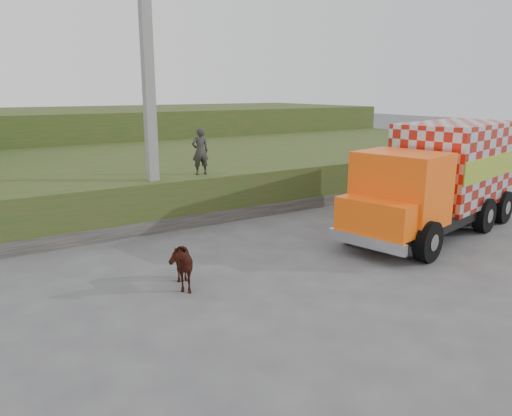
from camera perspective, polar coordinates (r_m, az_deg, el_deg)
ground at (r=12.31m, az=0.99°, el=-6.49°), size 120.00×120.00×0.00m
embankment at (r=20.93m, az=-14.43°, el=3.54°), size 40.00×12.00×1.50m
embankment_far at (r=32.38m, az=-21.40°, el=7.75°), size 40.00×12.00×3.00m
retaining_strip at (r=15.05m, az=-14.42°, el=-2.39°), size 16.00×0.50×0.40m
utility_pole at (r=15.22m, az=-12.14°, el=12.69°), size 1.20×0.30×8.00m
cargo_truck at (r=15.87m, az=20.39°, el=3.38°), size 7.53×3.83×3.21m
cow at (r=10.92m, az=-8.85°, el=-6.27°), size 0.89×1.40×1.09m
pedestrian at (r=16.21m, az=-6.39°, el=6.47°), size 0.60×0.45×1.50m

